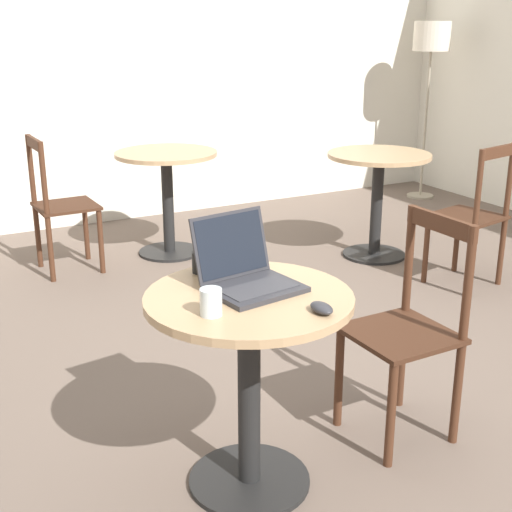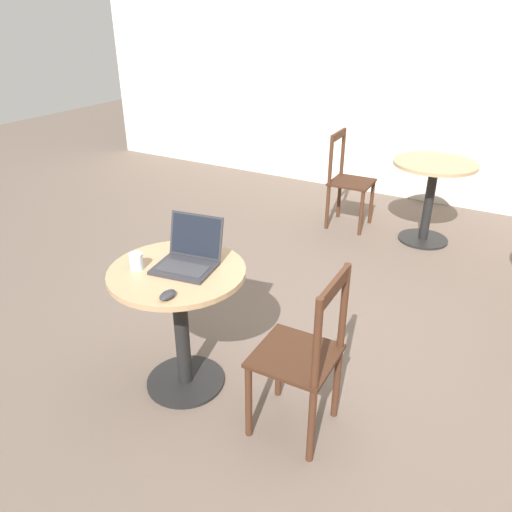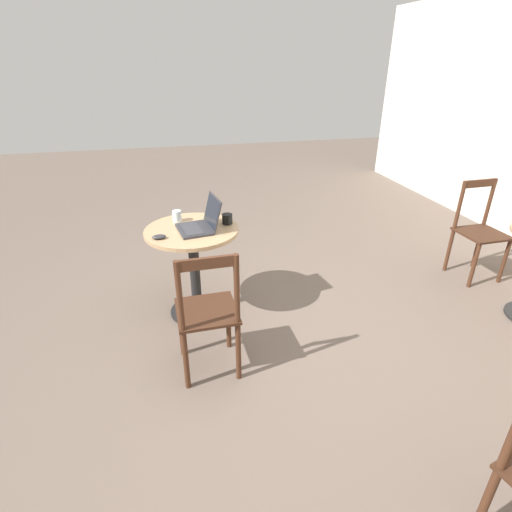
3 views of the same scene
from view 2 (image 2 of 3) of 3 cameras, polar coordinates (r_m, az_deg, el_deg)
ground_plane at (r=3.20m, az=9.83°, el=-12.39°), size 16.00×16.00×0.00m
wall_back at (r=5.69m, az=23.23°, el=18.29°), size 9.40×0.06×2.70m
cafe_table_near at (r=2.75m, az=-8.73°, el=-5.37°), size 0.73×0.73×0.76m
cafe_table_far at (r=4.80m, az=19.44°, el=7.70°), size 0.73×0.73×0.76m
chair_near_right at (r=2.49m, az=5.44°, el=-11.50°), size 0.40×0.40×0.93m
chair_far_left at (r=4.99m, az=10.42°, el=8.40°), size 0.40×0.40×0.93m
laptop at (r=2.65m, az=-7.75°, el=-0.13°), size 0.35×0.35×0.25m
mouse at (r=2.40m, az=-10.07°, el=-4.40°), size 0.06×0.10×0.03m
mug at (r=2.85m, az=-6.22°, el=1.74°), size 0.12×0.08×0.08m
drinking_glass at (r=2.67m, az=-13.52°, el=-0.59°), size 0.07×0.07×0.09m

